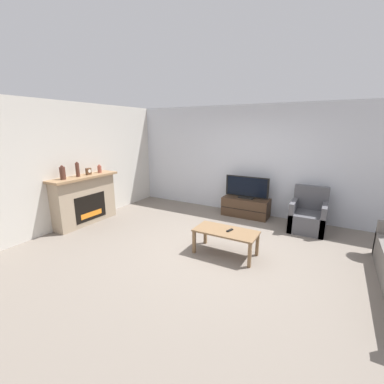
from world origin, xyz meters
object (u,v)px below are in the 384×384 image
(mantel_vase_right, at_px, (99,169))
(tv, at_px, (247,188))
(mantel_vase_left, at_px, (63,173))
(remote, at_px, (230,230))
(fireplace, at_px, (85,199))
(mantel_clock, at_px, (88,171))
(tv_stand, at_px, (246,207))
(mantel_vase_centre_left, at_px, (77,170))
(armchair, at_px, (308,217))
(coffee_table, at_px, (226,234))

(mantel_vase_right, relative_size, tv, 0.18)
(mantel_vase_left, height_order, remote, mantel_vase_left)
(tv, bearing_deg, fireplace, -143.41)
(fireplace, bearing_deg, mantel_vase_right, 87.97)
(mantel_clock, xyz_separation_m, tv_stand, (3.05, 2.12, -0.96))
(fireplace, height_order, mantel_clock, mantel_clock)
(mantel_vase_centre_left, relative_size, tv, 0.30)
(mantel_clock, distance_m, armchair, 4.95)
(fireplace, bearing_deg, armchair, 24.45)
(fireplace, distance_m, tv_stand, 3.83)
(mantel_vase_right, bearing_deg, coffee_table, -5.54)
(tv, bearing_deg, tv_stand, 90.00)
(mantel_vase_centre_left, distance_m, remote, 3.54)
(tv_stand, bearing_deg, mantel_vase_right, -149.40)
(tv_stand, distance_m, tv, 0.48)
(tv, relative_size, armchair, 1.16)
(mantel_vase_left, bearing_deg, mantel_vase_right, 90.00)
(coffee_table, bearing_deg, mantel_vase_right, 174.46)
(mantel_vase_centre_left, distance_m, coffee_table, 3.49)
(mantel_vase_centre_left, bearing_deg, mantel_vase_left, -90.00)
(tv, relative_size, remote, 6.90)
(fireplace, bearing_deg, mantel_vase_left, -87.97)
(mantel_vase_left, relative_size, coffee_table, 0.28)
(fireplace, distance_m, mantel_clock, 0.64)
(fireplace, xyz_separation_m, mantel_clock, (0.02, 0.16, 0.62))
(tv_stand, height_order, armchair, armchair)
(tv_stand, relative_size, tv, 1.05)
(mantel_vase_left, bearing_deg, mantel_vase_centre_left, 90.00)
(mantel_vase_left, height_order, mantel_clock, mantel_vase_left)
(coffee_table, bearing_deg, mantel_vase_left, -169.49)
(mantel_vase_centre_left, bearing_deg, tv_stand, 38.18)
(mantel_vase_left, bearing_deg, remote, 10.59)
(mantel_clock, xyz_separation_m, coffee_table, (3.36, -0.01, -0.80))
(armchair, bearing_deg, remote, -119.40)
(fireplace, height_order, mantel_vase_centre_left, mantel_vase_centre_left)
(mantel_vase_right, height_order, armchair, mantel_vase_right)
(fireplace, distance_m, mantel_vase_left, 0.83)
(tv, relative_size, coffee_table, 1.00)
(fireplace, relative_size, tv_stand, 1.40)
(mantel_vase_right, bearing_deg, armchair, 19.32)
(coffee_table, bearing_deg, remote, 14.74)
(mantel_clock, bearing_deg, mantel_vase_centre_left, -90.16)
(fireplace, bearing_deg, tv_stand, 36.62)
(armchair, height_order, coffee_table, armchair)
(mantel_vase_left, bearing_deg, mantel_clock, 89.93)
(fireplace, relative_size, coffee_table, 1.47)
(mantel_clock, distance_m, remote, 3.51)
(mantel_vase_left, height_order, mantel_vase_right, mantel_vase_left)
(mantel_vase_centre_left, xyz_separation_m, armchair, (4.49, 2.17, -0.97))
(tv, height_order, coffee_table, tv)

